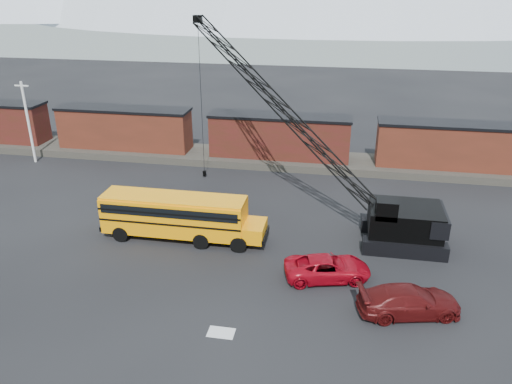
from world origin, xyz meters
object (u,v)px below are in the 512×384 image
school_bus (179,215)px  red_pickup (327,268)px  maroon_suv (409,301)px  crawler_crane (280,107)px

school_bus → red_pickup: 11.01m
red_pickup → maroon_suv: size_ratio=0.93×
school_bus → crawler_crane: 11.07m
crawler_crane → red_pickup: bearing=-66.5°
red_pickup → crawler_crane: (-4.39, 10.10, 7.34)m
school_bus → red_pickup: bearing=-17.4°
school_bus → red_pickup: size_ratio=2.23×
school_bus → maroon_suv: 16.20m
crawler_crane → maroon_suv: bearing=-55.1°
maroon_suv → crawler_crane: size_ratio=0.28×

